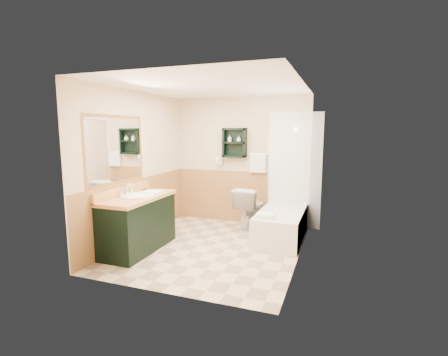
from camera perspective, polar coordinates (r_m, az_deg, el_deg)
floor at (r=5.10m, az=-2.13°, el=-12.05°), size 3.00×3.00×0.00m
back_wall at (r=6.24m, az=3.03°, el=3.04°), size 2.60×0.04×2.40m
left_wall at (r=5.44m, az=-15.21°, el=1.97°), size 0.04×3.00×2.40m
right_wall at (r=4.49m, az=13.60°, el=0.73°), size 0.04×3.00×2.40m
ceiling at (r=4.82m, az=-2.29°, el=16.01°), size 2.60×3.00×0.04m
wainscot_left at (r=5.54m, az=-14.63°, el=-5.24°), size 2.98×2.98×1.00m
wainscot_back at (r=6.31m, az=2.89°, el=-3.33°), size 2.58×2.58×1.00m
mirror_frame at (r=4.95m, az=-18.51°, el=4.71°), size 1.30×1.30×1.00m
mirror_glass at (r=4.95m, az=-18.47°, el=4.71°), size 1.20×1.20×0.90m
tile_right at (r=5.26m, az=14.02°, el=0.15°), size 1.50×1.50×2.10m
tile_back at (r=6.00m, az=12.31°, el=1.20°), size 0.95×0.95×2.10m
tile_accent at (r=5.21m, az=14.24°, el=9.45°), size 1.50×1.50×0.10m
wall_shelf at (r=6.14m, az=1.84°, el=6.23°), size 0.45×0.15×0.55m
hair_dryer at (r=6.28m, az=-0.71°, el=3.08°), size 0.10×0.24×0.18m
towel_bar at (r=6.07m, az=6.02°, el=4.27°), size 0.40×0.06×0.40m
curtain_rod at (r=5.34m, az=6.21°, el=10.70°), size 0.03×1.60×0.03m
shower_curtain at (r=5.54m, az=6.50°, el=1.80°), size 1.05×1.05×1.70m
vanity at (r=5.04m, az=-14.81°, el=-7.67°), size 0.59×1.29×0.82m
bathtub at (r=5.52m, az=10.07°, el=-8.00°), size 0.70×1.50×0.47m
toilet at (r=5.95m, az=4.73°, el=-5.28°), size 0.55×0.83×0.75m
counter_towel at (r=5.09m, az=-12.46°, el=-2.44°), size 0.27×0.21×0.04m
vanity_book at (r=5.34m, az=-14.11°, el=-1.14°), size 0.14×0.08×0.20m
tub_towel at (r=4.96m, az=7.32°, el=-6.60°), size 0.26×0.21×0.07m
soap_bottle_a at (r=6.16m, az=1.02°, el=6.65°), size 0.07×0.13×0.06m
soap_bottle_b at (r=6.11m, az=2.62°, el=6.75°), size 0.11×0.12×0.08m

